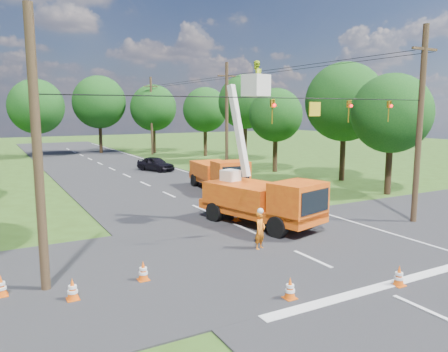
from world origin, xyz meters
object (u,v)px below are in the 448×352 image
traffic_cone_7 (216,184)px  traffic_cone_1 (399,276)px  pole_right_far (152,115)px  tree_right_e (205,110)px  tree_far_b (99,102)px  tree_far_c (153,108)px  bucket_truck (262,192)px  ground_worker (260,230)px  traffic_cone_6 (1,286)px  distant_car (156,164)px  traffic_cone_3 (233,197)px  pole_right_mid (227,118)px  tree_right_c (276,115)px  pole_right_near (420,124)px  tree_right_b (345,102)px  tree_right_a (392,114)px  pole_left (37,153)px  traffic_cone_2 (236,215)px  traffic_cone_0 (290,288)px  tree_far_a (36,107)px  second_truck (219,174)px  tree_right_d (245,102)px  traffic_cone_4 (143,271)px

traffic_cone_7 → traffic_cone_1: bearing=-99.4°
pole_right_far → tree_right_e: pole_right_far is taller
tree_far_b → tree_far_c: (6.50, -3.00, -0.75)m
bucket_truck → ground_worker: (-2.22, -3.13, -0.89)m
traffic_cone_6 → distant_car: bearing=60.2°
pole_right_far → traffic_cone_1: bearing=-99.6°
traffic_cone_3 → pole_right_mid: pole_right_mid is taller
pole_right_far → tree_right_c: bearing=-77.4°
traffic_cone_7 → pole_right_near: bearing=-71.1°
tree_right_b → traffic_cone_1: bearing=-129.2°
pole_right_far → tree_right_a: bearing=-81.6°
pole_left → traffic_cone_2: bearing=24.8°
traffic_cone_1 → tree_far_c: size_ratio=0.08×
tree_right_a → tree_right_e: size_ratio=0.96×
traffic_cone_0 → tree_far_b: 50.22m
traffic_cone_3 → tree_far_b: (0.31, 36.14, 6.45)m
pole_right_near → distant_car: bearing=101.6°
pole_right_near → tree_far_c: (1.00, 42.00, 0.96)m
traffic_cone_0 → traffic_cone_7: 19.12m
ground_worker → pole_right_mid: bearing=38.6°
traffic_cone_2 → pole_right_mid: pole_right_mid is taller
traffic_cone_2 → tree_far_c: 38.92m
tree_far_a → pole_right_mid: bearing=-59.6°
second_truck → pole_right_mid: (4.60, 7.10, 3.88)m
tree_far_b → pole_right_mid: bearing=-77.6°
tree_right_a → tree_right_b: bearing=76.0°
pole_right_mid → tree_right_c: size_ratio=1.28×
traffic_cone_0 → pole_right_far: size_ratio=0.07×
distant_car → traffic_cone_7: bearing=-109.4°
traffic_cone_1 → pole_right_far: pole_right_far is taller
traffic_cone_1 → tree_right_d: size_ratio=0.07×
tree_right_c → traffic_cone_0: bearing=-124.6°
distant_car → pole_right_near: (5.12, -24.83, 4.42)m
pole_right_mid → traffic_cone_2: bearing=-117.6°
second_truck → tree_right_e: 24.64m
pole_left → bucket_truck: bearing=17.0°
traffic_cone_6 → tree_right_d: (25.59, 26.90, 6.32)m
traffic_cone_7 → tree_right_d: 18.54m
bucket_truck → traffic_cone_6: 12.44m
traffic_cone_3 → tree_right_a: bearing=-14.8°
distant_car → traffic_cone_0: bearing=-124.3°
pole_right_far → tree_right_e: size_ratio=1.16×
traffic_cone_4 → tree_right_b: bearing=30.8°
second_truck → tree_far_c: tree_far_c is taller
ground_worker → pole_right_far: size_ratio=0.16×
pole_right_far → traffic_cone_6: bearing=-115.8°
tree_right_e → traffic_cone_3: bearing=-113.0°
bucket_truck → traffic_cone_4: bearing=-167.1°
ground_worker → traffic_cone_7: size_ratio=2.29×
second_truck → pole_right_mid: pole_right_mid is taller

